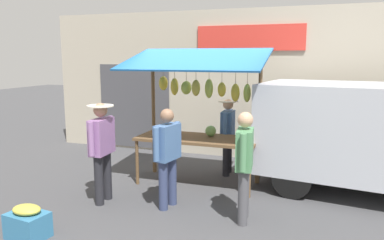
# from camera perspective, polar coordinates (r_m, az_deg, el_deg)

# --- Properties ---
(ground_plane) EXTENTS (40.00, 40.00, 0.00)m
(ground_plane) POSITION_cam_1_polar(r_m,az_deg,el_deg) (7.14, 0.80, -9.55)
(ground_plane) COLOR #424244
(street_backdrop) EXTENTS (9.00, 0.30, 3.40)m
(street_backdrop) POSITION_cam_1_polar(r_m,az_deg,el_deg) (8.90, 5.02, 5.38)
(street_backdrop) COLOR #B2A893
(street_backdrop) RESTS_ON ground
(market_stall) EXTENTS (2.50, 1.46, 2.50)m
(market_stall) POSITION_cam_1_polar(r_m,az_deg,el_deg) (6.87, 0.91, 3.00)
(market_stall) COLOR brown
(market_stall) RESTS_ON ground
(vendor_with_sunhat) EXTENTS (0.39, 0.66, 1.52)m
(vendor_with_sunhat) POSITION_cam_1_polar(r_m,az_deg,el_deg) (7.51, 5.42, -1.68)
(vendor_with_sunhat) COLOR #232328
(vendor_with_sunhat) RESTS_ON ground
(shopper_with_ponytail) EXTENTS (0.28, 0.68, 1.59)m
(shopper_with_ponytail) POSITION_cam_1_polar(r_m,az_deg,el_deg) (5.37, 7.93, -5.95)
(shopper_with_ponytail) COLOR #4C4C51
(shopper_with_ponytail) RESTS_ON ground
(shopper_in_striped_shirt) EXTENTS (0.30, 0.67, 1.56)m
(shopper_in_striped_shirt) POSITION_cam_1_polar(r_m,az_deg,el_deg) (5.83, -3.73, -4.81)
(shopper_in_striped_shirt) COLOR navy
(shopper_in_striped_shirt) RESTS_ON ground
(shopper_with_shopping_bag) EXTENTS (0.42, 0.69, 1.62)m
(shopper_with_shopping_bag) POSITION_cam_1_polar(r_m,az_deg,el_deg) (6.19, -13.48, -3.63)
(shopper_with_shopping_bag) COLOR #232328
(shopper_with_shopping_bag) RESTS_ON ground
(produce_crate_near) EXTENTS (0.56, 0.44, 0.44)m
(produce_crate_near) POSITION_cam_1_polar(r_m,az_deg,el_deg) (5.51, -23.60, -14.03)
(produce_crate_near) COLOR teal
(produce_crate_near) RESTS_ON ground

